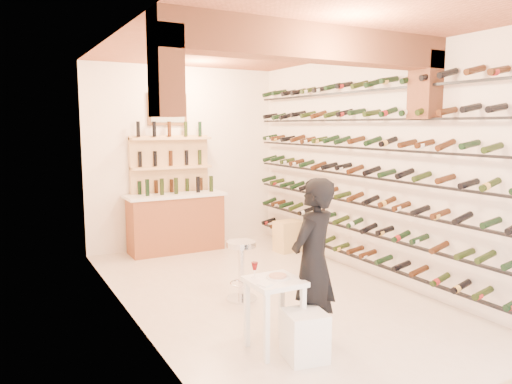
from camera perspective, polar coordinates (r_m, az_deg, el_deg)
ground at (r=6.54m, az=1.28°, el=-11.68°), size 6.00×6.00×0.00m
room_shell at (r=5.94m, az=2.61°, el=8.48°), size 3.52×6.02×3.21m
wine_rack at (r=7.08m, az=12.14°, el=2.50°), size 0.32×5.70×2.56m
back_counter at (r=8.62m, az=-9.28°, el=-3.33°), size 1.70×0.62×1.29m
back_shelving at (r=8.74m, az=-9.89°, el=1.03°), size 1.40×0.31×2.73m
tasting_table at (r=4.82m, az=2.13°, el=-11.52°), size 0.50×0.50×0.86m
white_stool at (r=4.79m, az=5.70°, el=-16.25°), size 0.42×0.42×0.46m
person at (r=4.91m, az=6.64°, el=-8.09°), size 0.73×0.63×1.68m
chrome_barstool at (r=6.19m, az=-1.72°, el=-8.60°), size 0.39×0.39×0.75m
crate_lower at (r=8.59m, az=3.75°, el=-6.00°), size 0.48×0.36×0.27m
crate_upper at (r=8.53m, az=3.76°, el=-4.26°), size 0.49×0.36×0.27m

